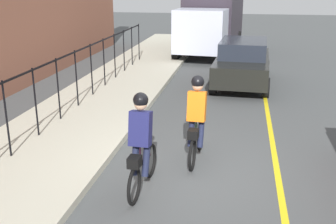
% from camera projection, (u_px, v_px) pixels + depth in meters
% --- Properties ---
extents(ground_plane, '(80.00, 80.00, 0.00)m').
position_uv_depth(ground_plane, '(195.00, 172.00, 8.17)').
color(ground_plane, '#46494A').
extents(lane_line_centre, '(36.00, 0.12, 0.01)m').
position_uv_depth(lane_line_centre, '(278.00, 179.00, 7.90)').
color(lane_line_centre, yellow).
rests_on(lane_line_centre, ground).
extents(sidewalk, '(40.00, 3.20, 0.15)m').
position_uv_depth(sidewalk, '(35.00, 156.00, 8.72)').
color(sidewalk, '#B8B49F').
rests_on(sidewalk, ground).
extents(iron_fence, '(19.52, 0.04, 1.60)m').
position_uv_depth(iron_fence, '(34.00, 89.00, 9.36)').
color(iron_fence, black).
rests_on(iron_fence, sidewalk).
extents(cyclist_lead, '(1.71, 0.38, 1.83)m').
position_uv_depth(cyclist_lead, '(141.00, 144.00, 7.17)').
color(cyclist_lead, black).
rests_on(cyclist_lead, ground).
extents(cyclist_follow, '(1.71, 0.38, 1.83)m').
position_uv_depth(cyclist_follow, '(197.00, 120.00, 8.40)').
color(cyclist_follow, black).
rests_on(cyclist_follow, ground).
extents(parked_sedan_rear, '(4.47, 2.08, 1.58)m').
position_uv_depth(parked_sedan_rear, '(243.00, 62.00, 14.74)').
color(parked_sedan_rear, black).
rests_on(parked_sedan_rear, ground).
extents(box_truck_background, '(6.91, 3.08, 2.78)m').
position_uv_depth(box_truck_background, '(211.00, 23.00, 20.82)').
color(box_truck_background, '#29232C').
rests_on(box_truck_background, ground).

